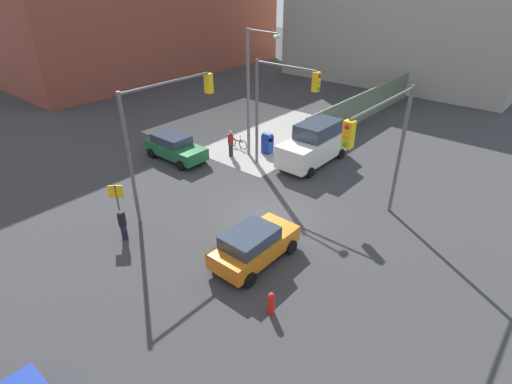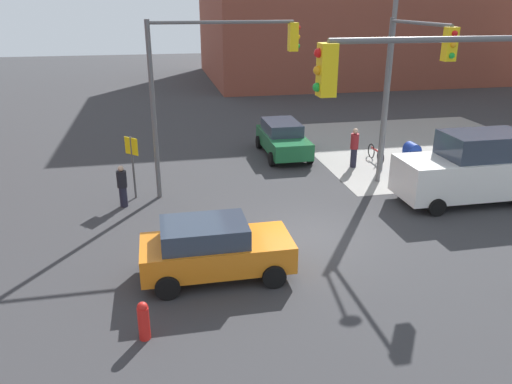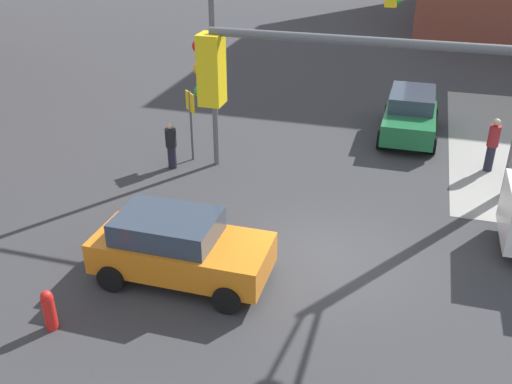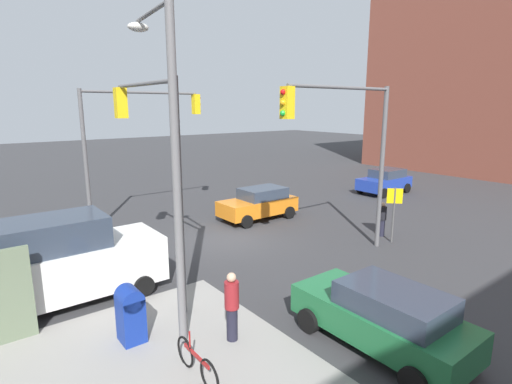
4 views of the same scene
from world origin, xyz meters
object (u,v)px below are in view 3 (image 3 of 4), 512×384
object	(u,v)px
sedan_green	(410,114)
pedestrian_waiting	(171,145)
traffic_signal_se_corner	(446,175)
hatchback_orange	(179,247)
pedestrian_crossing	(492,144)
fire_hydrant	(49,309)
traffic_signal_nw_corner	(280,27)

from	to	relation	value
sedan_green	pedestrian_waiting	xyz separation A→B (m)	(-7.32, -5.19, -0.04)
traffic_signal_se_corner	hatchback_orange	world-z (taller)	traffic_signal_se_corner
traffic_signal_se_corner	sedan_green	world-z (taller)	traffic_signal_se_corner
pedestrian_crossing	fire_hydrant	bearing A→B (deg)	71.15
traffic_signal_se_corner	hatchback_orange	size ratio (longest dim) A/B	1.60
sedan_green	pedestrian_waiting	size ratio (longest dim) A/B	2.79
pedestrian_crossing	pedestrian_waiting	size ratio (longest dim) A/B	1.15
fire_hydrant	hatchback_orange	world-z (taller)	hatchback_orange
traffic_signal_se_corner	sedan_green	bearing A→B (deg)	92.84
sedan_green	hatchback_orange	bearing A→B (deg)	-113.41
traffic_signal_se_corner	fire_hydrant	size ratio (longest dim) A/B	6.91
pedestrian_waiting	hatchback_orange	bearing A→B (deg)	-2.79
hatchback_orange	pedestrian_crossing	bearing A→B (deg)	48.46
pedestrian_waiting	pedestrian_crossing	bearing A→B (deg)	76.80
sedan_green	hatchback_orange	size ratio (longest dim) A/B	1.07
traffic_signal_nw_corner	pedestrian_waiting	xyz separation A→B (m)	(-3.41, -0.70, -3.83)
fire_hydrant	hatchback_orange	size ratio (longest dim) A/B	0.23
sedan_green	hatchback_orange	world-z (taller)	same
fire_hydrant	pedestrian_crossing	distance (m)	14.12
traffic_signal_se_corner	hatchback_orange	bearing A→B (deg)	152.97
traffic_signal_nw_corner	sedan_green	size ratio (longest dim) A/B	1.49
traffic_signal_se_corner	pedestrian_crossing	world-z (taller)	traffic_signal_se_corner
pedestrian_crossing	pedestrian_waiting	distance (m)	10.36
fire_hydrant	pedestrian_waiting	xyz separation A→B (m)	(-0.80, 8.00, 0.32)
traffic_signal_nw_corner	sedan_green	world-z (taller)	traffic_signal_nw_corner
hatchback_orange	pedestrian_crossing	size ratio (longest dim) A/B	2.26
sedan_green	pedestrian_crossing	world-z (taller)	pedestrian_crossing
pedestrian_waiting	traffic_signal_se_corner	bearing A→B (deg)	15.61
fire_hydrant	traffic_signal_nw_corner	bearing A→B (deg)	73.30
traffic_signal_nw_corner	pedestrian_crossing	bearing A→B (deg)	16.88
pedestrian_waiting	sedan_green	bearing A→B (deg)	97.00
traffic_signal_nw_corner	fire_hydrant	distance (m)	9.99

